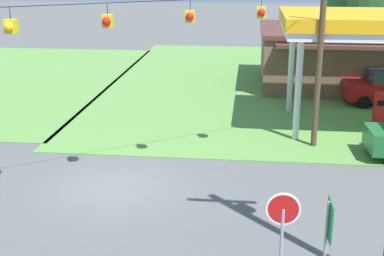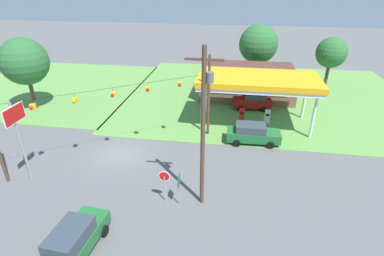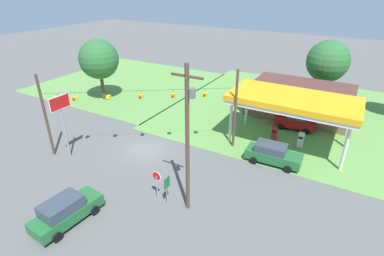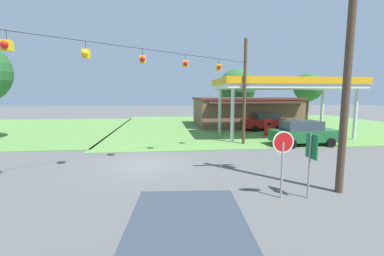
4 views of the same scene
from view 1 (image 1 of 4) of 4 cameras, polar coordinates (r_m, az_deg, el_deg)
ground_plane at (r=18.68m, az=-8.14°, el=-6.25°), size 160.00×160.00×0.00m
gas_station_store at (r=34.55m, az=17.32°, el=7.28°), size 11.98×8.83×3.49m
fuel_pump_near at (r=26.17m, az=19.38°, el=1.76°), size 0.71×0.56×1.66m
stop_sign_roadside at (r=12.52m, az=9.65°, el=-9.70°), size 0.80×0.08×2.50m
route_sign at (r=12.56m, az=14.33°, el=-10.46°), size 0.10×0.70×2.40m
signal_span_gantry at (r=17.36m, az=-8.79°, el=7.18°), size 14.64×10.24×7.94m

